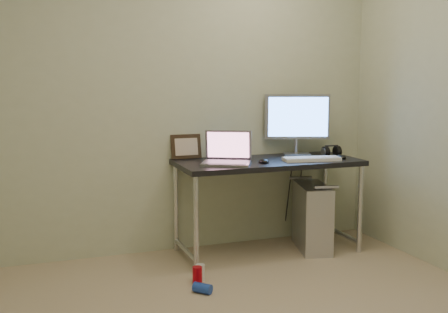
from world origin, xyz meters
TOP-DOWN VIEW (x-y plane):
  - wall_back at (0.00, 1.75)m, footprint 3.50×0.02m
  - desk at (0.72, 1.43)m, footprint 1.45×0.64m
  - tower_computer at (1.09, 1.37)m, footprint 0.35×0.55m
  - cable_a at (1.04, 1.70)m, footprint 0.01×0.16m
  - cable_b at (1.13, 1.68)m, footprint 0.02×0.11m
  - can_red at (-0.03, 0.93)m, footprint 0.07×0.07m
  - can_white at (0.00, 0.98)m, footprint 0.07×0.07m
  - can_blue at (-0.05, 0.76)m, footprint 0.13×0.14m
  - laptop at (0.35, 1.37)m, footprint 0.45×0.43m
  - monitor at (1.06, 1.61)m, footprint 0.53×0.23m
  - keyboard at (1.03, 1.28)m, footprint 0.47×0.22m
  - mouse_right at (1.31, 1.30)m, footprint 0.09×0.13m
  - mouse_left at (0.63, 1.31)m, footprint 0.08×0.12m
  - headphones at (1.35, 1.52)m, footprint 0.15×0.09m
  - picture_frame at (0.13, 1.73)m, footprint 0.25×0.07m
  - webcam at (0.36, 1.72)m, footprint 0.04×0.03m

SIDE VIEW (x-z plane):
  - can_blue at x=-0.05m, z-range 0.00..0.07m
  - can_white at x=0.00m, z-range 0.00..0.12m
  - can_red at x=-0.03m, z-range 0.00..0.12m
  - tower_computer at x=1.09m, z-range -0.02..0.55m
  - cable_b at x=1.13m, z-range 0.02..0.74m
  - cable_a at x=1.04m, z-range 0.06..0.74m
  - desk at x=0.72m, z-range 0.29..1.04m
  - keyboard at x=1.03m, z-range 0.75..0.78m
  - mouse_left at x=0.63m, z-range 0.75..0.79m
  - mouse_right at x=1.31m, z-range 0.75..0.79m
  - headphones at x=1.35m, z-range 0.73..0.83m
  - laptop at x=0.35m, z-range 0.68..0.93m
  - webcam at x=0.36m, z-range 0.78..0.90m
  - picture_frame at x=0.13m, z-range 0.75..0.95m
  - monitor at x=1.06m, z-range 0.79..1.31m
  - wall_back at x=0.00m, z-range 0.00..2.50m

